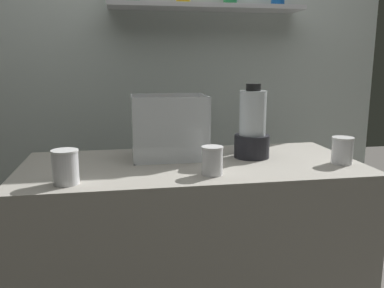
# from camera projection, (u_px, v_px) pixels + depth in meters

# --- Properties ---
(counter) EXTENTS (1.40, 0.64, 0.90)m
(counter) POSITION_uv_depth(u_px,v_px,m) (192.00, 262.00, 1.77)
(counter) COLOR #9E998E
(counter) RESTS_ON ground_plane
(back_wall_unit) EXTENTS (2.60, 0.24, 2.50)m
(back_wall_unit) POSITION_uv_depth(u_px,v_px,m) (170.00, 71.00, 2.35)
(back_wall_unit) COLOR silver
(back_wall_unit) RESTS_ON ground_plane
(carrot_display_bin) EXTENTS (0.32, 0.23, 0.27)m
(carrot_display_bin) POSITION_uv_depth(u_px,v_px,m) (168.00, 138.00, 1.76)
(carrot_display_bin) COLOR white
(carrot_display_bin) RESTS_ON counter
(blender_pitcher) EXTENTS (0.15, 0.15, 0.32)m
(blender_pitcher) POSITION_uv_depth(u_px,v_px,m) (252.00, 128.00, 1.76)
(blender_pitcher) COLOR black
(blender_pitcher) RESTS_ON counter
(juice_cup_beet_far_left) EXTENTS (0.09, 0.09, 0.12)m
(juice_cup_beet_far_left) POSITION_uv_depth(u_px,v_px,m) (66.00, 169.00, 1.38)
(juice_cup_beet_far_left) COLOR white
(juice_cup_beet_far_left) RESTS_ON counter
(juice_cup_mango_left) EXTENTS (0.08, 0.08, 0.11)m
(juice_cup_mango_left) POSITION_uv_depth(u_px,v_px,m) (212.00, 163.00, 1.50)
(juice_cup_mango_left) COLOR white
(juice_cup_mango_left) RESTS_ON counter
(juice_cup_mango_middle) EXTENTS (0.09, 0.09, 0.11)m
(juice_cup_mango_middle) POSITION_uv_depth(u_px,v_px,m) (342.00, 151.00, 1.66)
(juice_cup_mango_middle) COLOR white
(juice_cup_mango_middle) RESTS_ON counter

